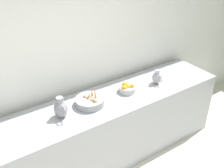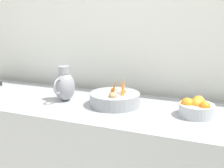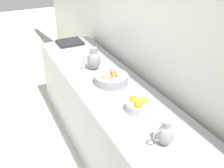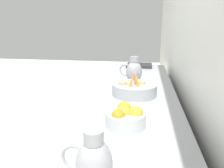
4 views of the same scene
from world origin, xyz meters
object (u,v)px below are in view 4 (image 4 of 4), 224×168
at_px(vegetable_colander, 134,89).
at_px(metal_pitcher_short, 93,162).
at_px(orange_bowl, 126,117).
at_px(metal_pitcher_tall, 134,71).

distance_m(vegetable_colander, metal_pitcher_short, 0.99).
distance_m(orange_bowl, metal_pitcher_tall, 0.92).
height_order(vegetable_colander, metal_pitcher_tall, metal_pitcher_tall).
relative_size(metal_pitcher_tall, metal_pitcher_short, 1.26).
height_order(vegetable_colander, metal_pitcher_short, vegetable_colander).
xyz_separation_m(orange_bowl, metal_pitcher_tall, (0.02, -0.92, 0.06)).
height_order(metal_pitcher_tall, metal_pitcher_short, metal_pitcher_tall).
xyz_separation_m(vegetable_colander, metal_pitcher_short, (0.06, 0.99, 0.04)).
bearing_deg(orange_bowl, vegetable_colander, -90.89).
xyz_separation_m(vegetable_colander, metal_pitcher_tall, (0.03, -0.38, 0.07)).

